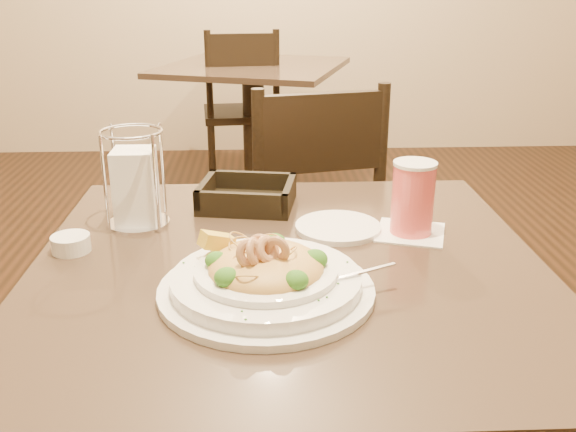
{
  "coord_description": "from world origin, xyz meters",
  "views": [
    {
      "loc": [
        -0.05,
        -1.02,
        1.23
      ],
      "look_at": [
        0.0,
        0.02,
        0.82
      ],
      "focal_mm": 40.0,
      "sensor_mm": 36.0,
      "label": 1
    }
  ],
  "objects_px": {
    "background_table": "(253,108)",
    "napkin_caddy": "(136,185)",
    "side_plate": "(338,227)",
    "pasta_bowl": "(266,276)",
    "drink_glass": "(413,199)",
    "dining_chair_far": "(242,107)",
    "bread_basket": "(247,197)",
    "butter_ramekin": "(71,244)",
    "main_table": "(288,375)",
    "dining_chair_near": "(307,218)"
  },
  "relations": [
    {
      "from": "dining_chair_near",
      "to": "butter_ramekin",
      "type": "xyz_separation_m",
      "value": [
        -0.49,
        -0.78,
        0.26
      ]
    },
    {
      "from": "dining_chair_near",
      "to": "napkin_caddy",
      "type": "bearing_deg",
      "value": 46.62
    },
    {
      "from": "main_table",
      "to": "butter_ramekin",
      "type": "xyz_separation_m",
      "value": [
        -0.39,
        0.07,
        0.25
      ]
    },
    {
      "from": "pasta_bowl",
      "to": "background_table",
      "type": "bearing_deg",
      "value": 90.87
    },
    {
      "from": "dining_chair_far",
      "to": "napkin_caddy",
      "type": "relative_size",
      "value": 4.73
    },
    {
      "from": "drink_glass",
      "to": "side_plate",
      "type": "xyz_separation_m",
      "value": [
        -0.14,
        0.02,
        -0.07
      ]
    },
    {
      "from": "drink_glass",
      "to": "side_plate",
      "type": "bearing_deg",
      "value": 170.34
    },
    {
      "from": "napkin_caddy",
      "to": "side_plate",
      "type": "relative_size",
      "value": 1.16
    },
    {
      "from": "bread_basket",
      "to": "side_plate",
      "type": "distance_m",
      "value": 0.23
    },
    {
      "from": "main_table",
      "to": "pasta_bowl",
      "type": "xyz_separation_m",
      "value": [
        -0.04,
        -0.11,
        0.27
      ]
    },
    {
      "from": "background_table",
      "to": "napkin_caddy",
      "type": "relative_size",
      "value": 5.78
    },
    {
      "from": "napkin_caddy",
      "to": "main_table",
      "type": "bearing_deg",
      "value": -33.57
    },
    {
      "from": "dining_chair_near",
      "to": "bread_basket",
      "type": "xyz_separation_m",
      "value": [
        -0.17,
        -0.55,
        0.27
      ]
    },
    {
      "from": "drink_glass",
      "to": "dining_chair_far",
      "type": "bearing_deg",
      "value": 99.03
    },
    {
      "from": "background_table",
      "to": "dining_chair_far",
      "type": "xyz_separation_m",
      "value": [
        -0.06,
        0.07,
        -0.01
      ]
    },
    {
      "from": "pasta_bowl",
      "to": "bread_basket",
      "type": "distance_m",
      "value": 0.41
    },
    {
      "from": "dining_chair_far",
      "to": "bread_basket",
      "type": "height_order",
      "value": "dining_chair_far"
    },
    {
      "from": "background_table",
      "to": "napkin_caddy",
      "type": "xyz_separation_m",
      "value": [
        -0.21,
        -2.31,
        0.32
      ]
    },
    {
      "from": "dining_chair_far",
      "to": "background_table",
      "type": "bearing_deg",
      "value": 126.92
    },
    {
      "from": "drink_glass",
      "to": "pasta_bowl",
      "type": "bearing_deg",
      "value": -140.16
    },
    {
      "from": "side_plate",
      "to": "butter_ramekin",
      "type": "xyz_separation_m",
      "value": [
        -0.5,
        -0.08,
        0.01
      ]
    },
    {
      "from": "butter_ramekin",
      "to": "napkin_caddy",
      "type": "bearing_deg",
      "value": 52.33
    },
    {
      "from": "pasta_bowl",
      "to": "drink_glass",
      "type": "relative_size",
      "value": 2.37
    },
    {
      "from": "background_table",
      "to": "butter_ramekin",
      "type": "bearing_deg",
      "value": -97.32
    },
    {
      "from": "drink_glass",
      "to": "napkin_caddy",
      "type": "height_order",
      "value": "napkin_caddy"
    },
    {
      "from": "background_table",
      "to": "side_plate",
      "type": "height_order",
      "value": "side_plate"
    },
    {
      "from": "dining_chair_far",
      "to": "side_plate",
      "type": "xyz_separation_m",
      "value": [
        0.25,
        -2.43,
        0.25
      ]
    },
    {
      "from": "background_table",
      "to": "bread_basket",
      "type": "bearing_deg",
      "value": -89.88
    },
    {
      "from": "main_table",
      "to": "drink_glass",
      "type": "relative_size",
      "value": 5.64
    },
    {
      "from": "pasta_bowl",
      "to": "bread_basket",
      "type": "bearing_deg",
      "value": 94.96
    },
    {
      "from": "main_table",
      "to": "butter_ramekin",
      "type": "height_order",
      "value": "butter_ramekin"
    },
    {
      "from": "dining_chair_near",
      "to": "bread_basket",
      "type": "bearing_deg",
      "value": 60.22
    },
    {
      "from": "bread_basket",
      "to": "side_plate",
      "type": "bearing_deg",
      "value": -38.9
    },
    {
      "from": "pasta_bowl",
      "to": "bread_basket",
      "type": "relative_size",
      "value": 1.71
    },
    {
      "from": "dining_chair_near",
      "to": "pasta_bowl",
      "type": "xyz_separation_m",
      "value": [
        -0.14,
        -0.96,
        0.28
      ]
    },
    {
      "from": "drink_glass",
      "to": "side_plate",
      "type": "distance_m",
      "value": 0.16
    },
    {
      "from": "background_table",
      "to": "dining_chair_near",
      "type": "xyz_separation_m",
      "value": [
        0.18,
        -1.66,
        -0.01
      ]
    },
    {
      "from": "pasta_bowl",
      "to": "side_plate",
      "type": "bearing_deg",
      "value": 60.87
    },
    {
      "from": "dining_chair_far",
      "to": "pasta_bowl",
      "type": "relative_size",
      "value": 2.46
    },
    {
      "from": "drink_glass",
      "to": "main_table",
      "type": "bearing_deg",
      "value": -153.26
    },
    {
      "from": "main_table",
      "to": "drink_glass",
      "type": "distance_m",
      "value": 0.41
    },
    {
      "from": "dining_chair_near",
      "to": "napkin_caddy",
      "type": "distance_m",
      "value": 0.83
    },
    {
      "from": "dining_chair_far",
      "to": "butter_ramekin",
      "type": "height_order",
      "value": "dining_chair_far"
    },
    {
      "from": "dining_chair_near",
      "to": "drink_glass",
      "type": "distance_m",
      "value": 0.8
    },
    {
      "from": "main_table",
      "to": "pasta_bowl",
      "type": "height_order",
      "value": "pasta_bowl"
    },
    {
      "from": "napkin_caddy",
      "to": "butter_ramekin",
      "type": "relative_size",
      "value": 2.81
    },
    {
      "from": "butter_ramekin",
      "to": "dining_chair_far",
      "type": "bearing_deg",
      "value": 84.35
    },
    {
      "from": "drink_glass",
      "to": "bread_basket",
      "type": "bearing_deg",
      "value": 152.07
    },
    {
      "from": "dining_chair_near",
      "to": "dining_chair_far",
      "type": "relative_size",
      "value": 1.0
    },
    {
      "from": "side_plate",
      "to": "butter_ramekin",
      "type": "relative_size",
      "value": 2.42
    }
  ]
}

